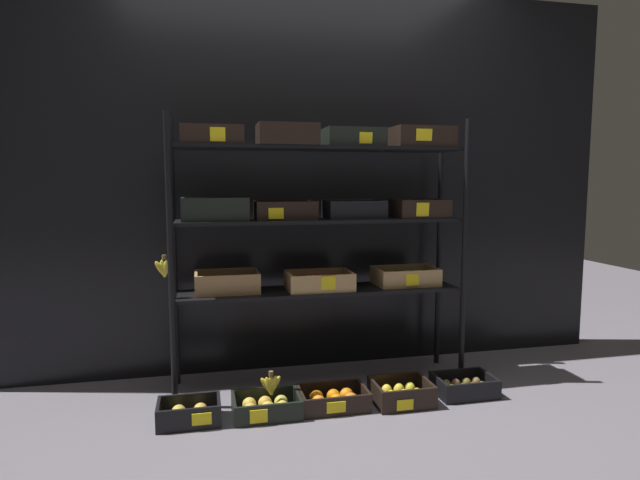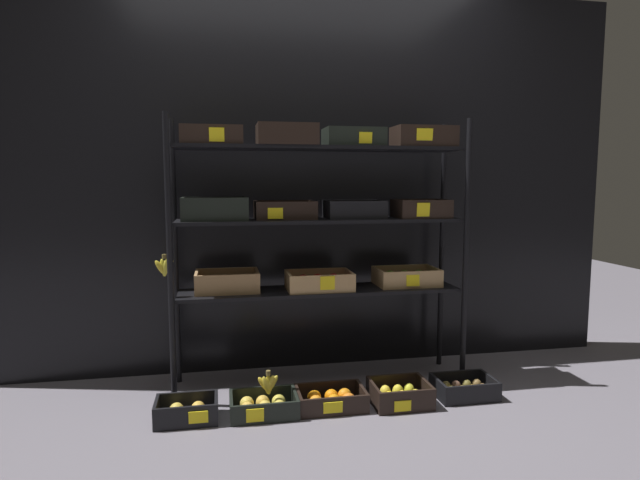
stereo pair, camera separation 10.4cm
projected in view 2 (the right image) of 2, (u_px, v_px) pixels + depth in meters
The scene contains 9 objects.
ground_plane at pixel (320, 382), 3.15m from camera, with size 10.00×10.00×0.00m, color slate.
storefront_wall at pixel (309, 181), 3.38m from camera, with size 4.05×0.12×2.39m, color black.
display_rack at pixel (321, 216), 3.04m from camera, with size 1.77×0.37×1.54m.
crate_ground_apple_gold at pixel (187, 412), 2.65m from camera, with size 0.31×0.21×0.11m.
crate_ground_left_apple_gold at pixel (263, 406), 2.72m from camera, with size 0.35×0.25×0.10m.
crate_ground_orange at pixel (331, 400), 2.80m from camera, with size 0.36×0.24×0.10m.
crate_ground_lemon at pixel (400, 395), 2.85m from camera, with size 0.31×0.26×0.12m.
crate_ground_kiwi at pixel (464, 389), 2.95m from camera, with size 0.33×0.24×0.11m.
banana_bunch_loose at pixel (268, 384), 2.71m from camera, with size 0.13×0.04×0.13m.
Camera 2 is at (-0.57, -2.99, 1.20)m, focal length 29.74 mm.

